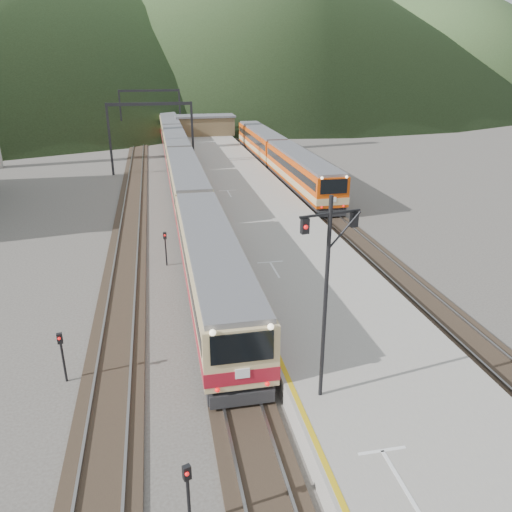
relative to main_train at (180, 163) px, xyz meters
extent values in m
cube|color=black|center=(0.00, -10.32, -1.91)|extent=(2.60, 200.00, 0.12)
cube|color=slate|center=(-0.72, -10.32, -1.81)|extent=(0.10, 200.00, 0.14)
cube|color=slate|center=(0.72, -10.32, -1.81)|extent=(0.10, 200.00, 0.14)
cube|color=black|center=(-5.00, -10.32, -1.91)|extent=(2.60, 200.00, 0.12)
cube|color=slate|center=(-5.72, -10.32, -1.81)|extent=(0.10, 200.00, 0.14)
cube|color=slate|center=(-4.28, -10.32, -1.81)|extent=(0.10, 200.00, 0.14)
cube|color=black|center=(11.50, -10.32, -1.91)|extent=(2.60, 200.00, 0.12)
cube|color=slate|center=(10.78, -10.32, -1.81)|extent=(0.10, 200.00, 0.14)
cube|color=slate|center=(12.22, -10.32, -1.81)|extent=(0.10, 200.00, 0.14)
cube|color=gray|center=(5.60, -12.32, -1.47)|extent=(8.00, 100.00, 1.00)
cube|color=black|center=(-7.50, 4.68, 2.03)|extent=(0.25, 0.25, 8.00)
cube|color=black|center=(1.80, 4.68, 2.03)|extent=(0.25, 0.25, 8.00)
cube|color=black|center=(-2.85, 4.68, 5.83)|extent=(9.30, 0.22, 0.35)
cube|color=black|center=(-7.50, 29.68, 2.03)|extent=(0.25, 0.25, 8.00)
cube|color=black|center=(1.80, 29.68, 2.03)|extent=(0.25, 0.25, 8.00)
cube|color=black|center=(-2.85, 29.68, 5.83)|extent=(9.30, 0.22, 0.35)
cube|color=brown|center=(5.60, 27.68, 0.43)|extent=(9.00, 4.00, 2.80)
cube|color=slate|center=(5.60, 27.68, 1.98)|extent=(9.40, 4.40, 0.30)
cone|color=#324623|center=(-40.00, 139.68, 28.03)|extent=(180.00, 180.00, 60.00)
cone|color=#324623|center=(110.00, 159.68, 23.03)|extent=(160.00, 160.00, 50.00)
cube|color=tan|center=(0.00, -29.56, 0.00)|extent=(2.86, 19.20, 3.49)
cube|color=tan|center=(0.00, -9.85, 0.00)|extent=(2.86, 19.20, 3.49)
cube|color=tan|center=(0.00, 9.85, 0.00)|extent=(2.86, 19.20, 3.49)
cube|color=tan|center=(0.00, 29.56, 0.00)|extent=(2.86, 19.20, 3.49)
cube|color=#CB4208|center=(11.50, -7.25, -0.03)|extent=(2.81, 18.86, 3.42)
cube|color=#CB4208|center=(11.50, 12.11, -0.03)|extent=(2.81, 18.86, 3.42)
cylinder|color=black|center=(2.76, -40.01, 2.81)|extent=(0.14, 0.14, 7.56)
cube|color=black|center=(2.76, -40.01, 5.99)|extent=(2.17, 0.48, 0.07)
cube|color=black|center=(1.88, -40.18, 5.69)|extent=(0.28, 0.22, 0.50)
cube|color=black|center=(3.65, -39.84, 5.69)|extent=(0.28, 0.22, 0.50)
cylinder|color=black|center=(-2.36, -43.86, -0.97)|extent=(0.10, 0.10, 2.00)
cube|color=black|center=(-2.36, -43.86, 0.08)|extent=(0.26, 0.23, 0.45)
cylinder|color=black|center=(-2.36, -23.95, -0.97)|extent=(0.10, 0.10, 2.00)
cube|color=black|center=(-2.36, -23.95, 0.08)|extent=(0.23, 0.17, 0.45)
cylinder|color=black|center=(-6.90, -35.81, -0.97)|extent=(0.10, 0.10, 2.00)
cube|color=black|center=(-6.90, -35.81, 0.08)|extent=(0.24, 0.19, 0.45)
camera|label=1|loc=(-2.56, -54.47, 10.60)|focal=35.00mm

